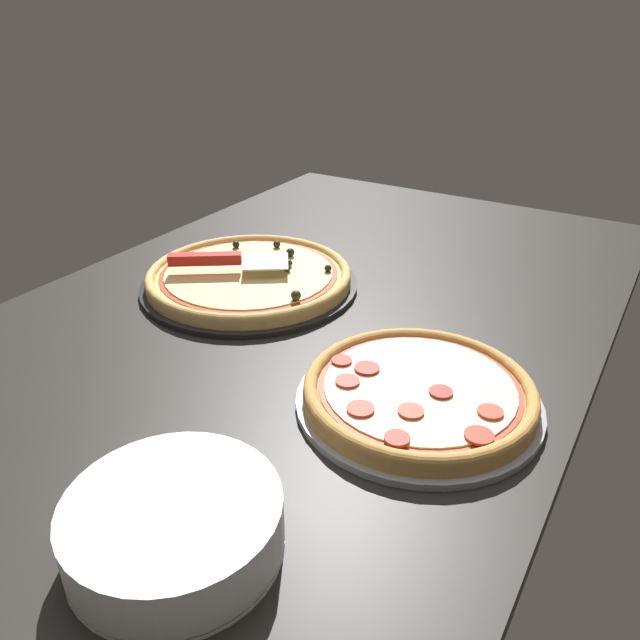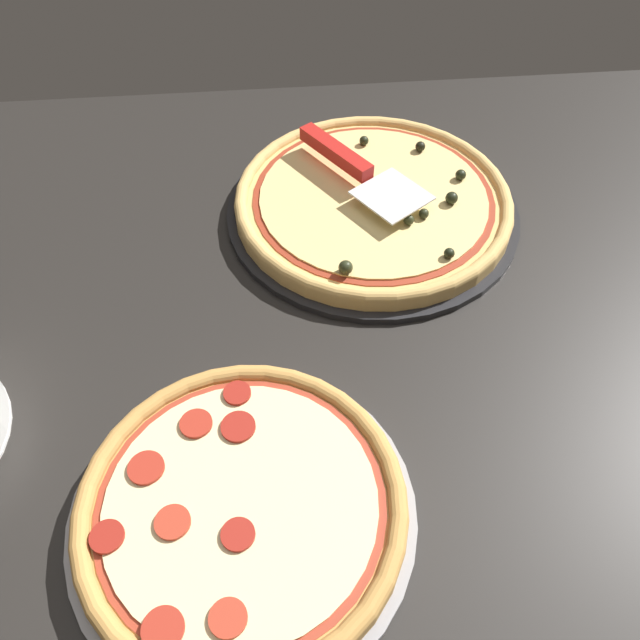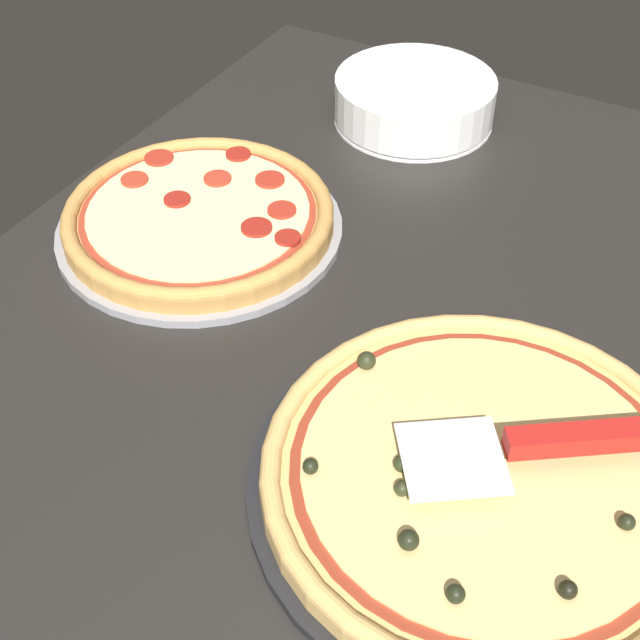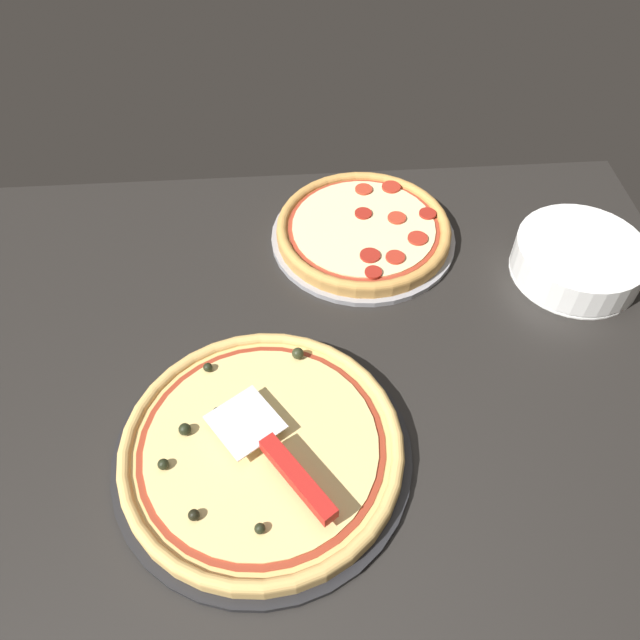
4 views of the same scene
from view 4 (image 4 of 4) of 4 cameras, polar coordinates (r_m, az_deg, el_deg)
The scene contains 7 objects.
ground_plane at distance 97.99cm, azimuth -6.44°, elevation -5.37°, with size 149.60×97.42×3.60cm, color black.
pizza_pan_front at distance 88.44cm, azimuth -5.24°, elevation -12.07°, with size 41.19×41.19×1.00cm, color black.
pizza_front at distance 86.77cm, azimuth -5.34°, elevation -11.47°, with size 38.72×38.72×3.97cm.
pizza_pan_back at distance 115.75cm, azimuth 3.94°, elevation 7.59°, with size 33.61×33.61×1.00cm, color #939399.
pizza_back at distance 114.45cm, azimuth 4.02°, elevation 8.31°, with size 31.59×31.59×2.78cm.
serving_spatula at distance 81.50cm, azimuth -3.13°, elevation -13.08°, with size 16.83×21.12×2.00cm.
plate_stack at distance 116.21cm, azimuth 22.52°, elevation 5.14°, with size 22.00×22.00×6.30cm.
Camera 4 is at (6.93, -55.93, 78.36)cm, focal length 35.00 mm.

